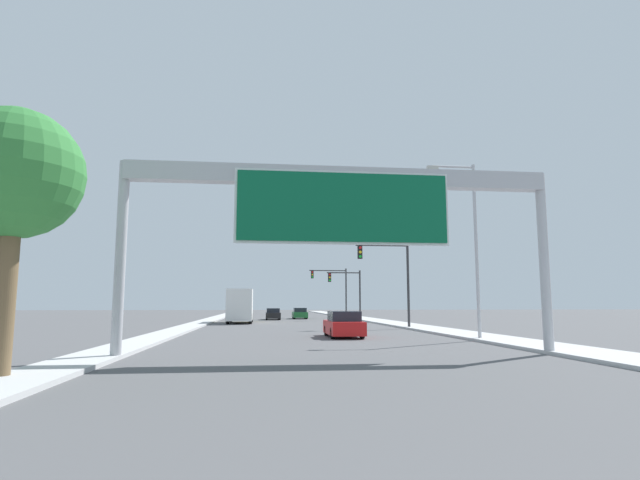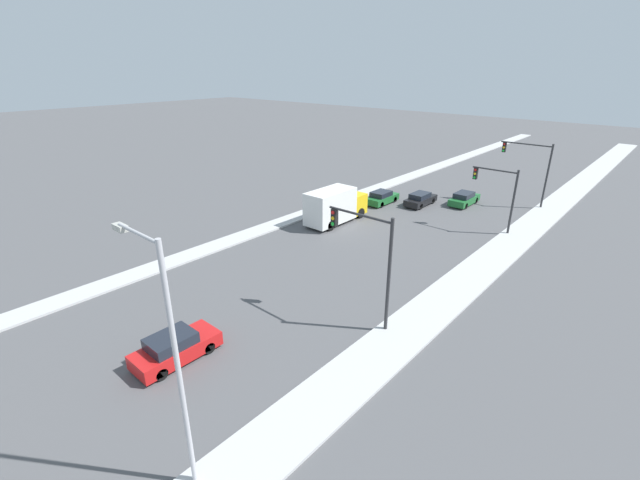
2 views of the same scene
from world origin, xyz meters
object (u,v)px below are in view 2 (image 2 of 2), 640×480
traffic_light_far_intersection (533,163)px  car_far_left (175,348)px  car_mid_left (420,199)px  truck_box_primary (335,206)px  traffic_light_mid_block (500,189)px  car_near_center (464,199)px  traffic_light_near_intersection (370,252)px  car_near_left (382,198)px  street_lamp_right (171,352)px

traffic_light_far_intersection → car_far_left: bearing=-97.4°
car_mid_left → truck_box_primary: truck_box_primary is taller
truck_box_primary → traffic_light_mid_block: 14.88m
car_near_center → traffic_light_near_intersection: size_ratio=0.64×
car_near_left → traffic_light_far_intersection: 16.03m
car_near_center → car_mid_left: bearing=-136.6°
street_lamp_right → car_far_left: bearing=152.3°
car_far_left → traffic_light_mid_block: size_ratio=0.75×
car_near_center → car_far_left: car_far_left is taller
traffic_light_near_intersection → traffic_light_mid_block: (-0.03, 20.00, -0.63)m
street_lamp_right → traffic_light_far_intersection: bearing=91.9°
traffic_light_mid_block → street_lamp_right: street_lamp_right is taller
car_near_left → car_far_left: car_far_left is taller
car_near_center → street_lamp_right: bearing=-80.4°
street_lamp_right → car_near_left: bearing=112.3°
car_near_center → car_mid_left: (-3.50, -3.30, -0.01)m
car_mid_left → car_far_left: (3.50, -31.91, 0.06)m
traffic_light_near_intersection → street_lamp_right: (1.07, -12.77, 1.07)m
car_far_left → car_mid_left: bearing=96.3°
car_mid_left → traffic_light_near_intersection: size_ratio=0.64×
street_lamp_right → car_near_center: bearing=99.6°
car_near_left → car_mid_left: 4.17m
car_near_left → truck_box_primary: 8.21m
car_far_left → traffic_light_near_intersection: (5.47, 9.34, 3.88)m
traffic_light_near_intersection → car_near_center: bearing=101.9°
car_far_left → truck_box_primary: truck_box_primary is taller
traffic_light_near_intersection → traffic_light_mid_block: 20.01m
traffic_light_near_intersection → traffic_light_far_intersection: size_ratio=1.01×
truck_box_primary → street_lamp_right: street_lamp_right is taller
car_far_left → street_lamp_right: (6.54, -3.43, 4.95)m
car_near_center → car_far_left: 35.21m
traffic_light_far_intersection → car_mid_left: bearing=-139.3°
truck_box_primary → traffic_light_mid_block: bearing=32.2°
car_near_center → traffic_light_near_intersection: 26.74m
car_far_left → truck_box_primary: size_ratio=0.63×
car_near_center → traffic_light_far_intersection: traffic_light_far_intersection is taller
truck_box_primary → car_near_center: bearing=62.9°
traffic_light_near_intersection → car_near_left: bearing=121.6°
car_mid_left → traffic_light_mid_block: traffic_light_mid_block is taller
car_mid_left → car_far_left: 32.10m
traffic_light_far_intersection → traffic_light_near_intersection: bearing=-89.4°
car_mid_left → street_lamp_right: size_ratio=0.45×
truck_box_primary → traffic_light_near_intersection: traffic_light_near_intersection is taller
street_lamp_right → traffic_light_near_intersection: bearing=94.8°
traffic_light_mid_block → truck_box_primary: bearing=-147.8°
car_near_left → truck_box_primary: (-0.00, -8.14, 1.04)m
truck_box_primary → traffic_light_far_intersection: traffic_light_far_intersection is taller
car_mid_left → car_far_left: car_far_left is taller
traffic_light_far_intersection → street_lamp_right: (1.40, -42.77, 1.05)m
car_near_left → car_mid_left: (3.50, 2.26, -0.01)m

